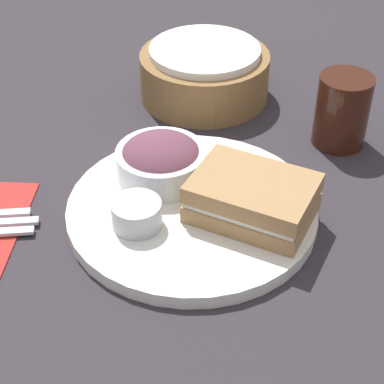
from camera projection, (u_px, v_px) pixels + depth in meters
ground_plane at (192, 215)px, 0.83m from camera, size 4.00×4.00×0.00m
plate at (192, 210)px, 0.82m from camera, size 0.32×0.32×0.02m
sandwich at (252, 198)px, 0.78m from camera, size 0.17×0.15×0.05m
salad_bowl at (161, 161)px, 0.84m from camera, size 0.12×0.12×0.06m
dressing_cup at (137, 214)px, 0.77m from camera, size 0.06×0.06×0.03m
orange_wedge at (222, 161)px, 0.85m from camera, size 0.04×0.04×0.04m
drink_glass at (342, 111)px, 0.93m from camera, size 0.08×0.08×0.11m
bread_basket at (205, 73)px, 1.04m from camera, size 0.21×0.21×0.09m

